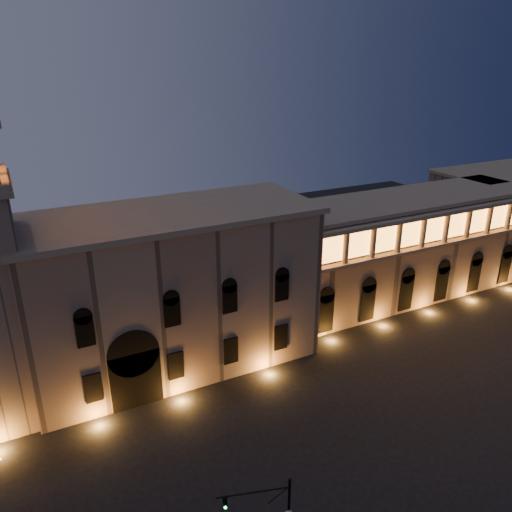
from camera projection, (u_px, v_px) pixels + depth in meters
name	position (u px, v px, depth m)	size (l,w,h in m)	color
ground	(291.00, 493.00, 39.34)	(160.00, 160.00, 0.00)	black
government_building	(172.00, 291.00, 53.40)	(30.80, 12.80, 17.60)	#826755
colonnade_wing	(402.00, 247.00, 69.89)	(40.60, 11.50, 14.50)	#7D6250
secondary_building	(493.00, 213.00, 85.98)	(20.00, 12.00, 14.00)	#7D6250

